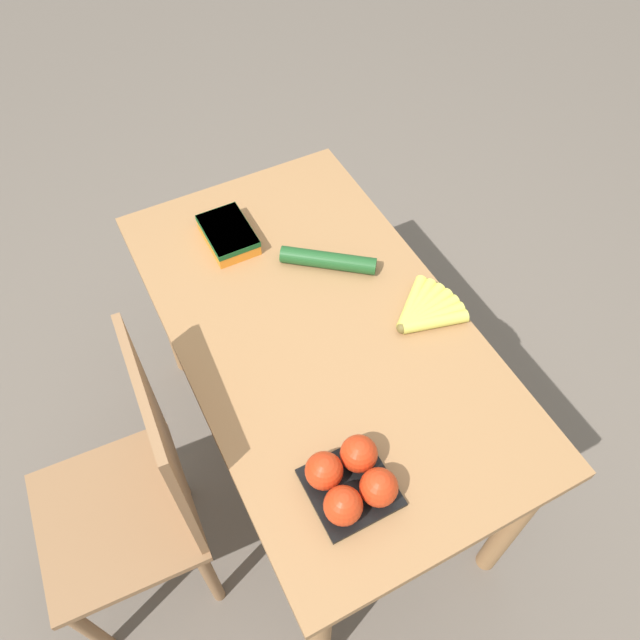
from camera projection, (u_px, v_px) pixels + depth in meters
name	position (u px, v px, depth m)	size (l,w,h in m)	color
ground_plane	(320.00, 452.00, 2.23)	(12.00, 12.00, 0.00)	#665B51
dining_table	(320.00, 353.00, 1.71)	(1.27, 0.72, 0.76)	#9E7044
chair	(138.00, 496.00, 1.61)	(0.44, 0.42, 0.99)	#8E6642
banana_bunch	(424.00, 311.00, 1.63)	(0.19, 0.19, 0.03)	brown
tomato_pack	(351.00, 480.00, 1.32)	(0.18, 0.18, 0.09)	black
carrot_bag	(228.00, 234.00, 1.78)	(0.19, 0.13, 0.05)	orange
cucumber_near	(328.00, 260.00, 1.73)	(0.20, 0.24, 0.05)	#1E5123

